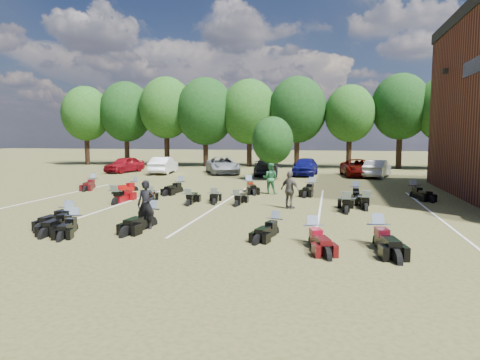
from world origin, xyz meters
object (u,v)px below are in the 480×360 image
(person_green, at_px, (270,178))
(motorcycle_14, at_px, (93,188))
(motorcycle_7, at_px, (116,204))
(car_4, at_px, (305,166))
(person_black, at_px, (146,205))
(person_grey, at_px, (290,190))
(car_0, at_px, (125,165))
(motorcycle_0, at_px, (69,227))
(motorcycle_3, at_px, (151,226))

(person_green, relative_size, motorcycle_14, 0.78)
(motorcycle_7, distance_m, motorcycle_14, 7.46)
(person_green, bearing_deg, motorcycle_7, 42.06)
(car_4, xyz_separation_m, person_black, (-4.59, -22.50, 0.12))
(person_green, bearing_deg, person_black, 77.52)
(person_green, xyz_separation_m, person_grey, (1.65, -4.96, -0.02))
(person_grey, bearing_deg, car_0, -11.21)
(car_4, distance_m, motorcycle_0, 24.16)
(motorcycle_14, bearing_deg, motorcycle_3, -64.38)
(car_4, xyz_separation_m, motorcycle_14, (-13.26, -11.75, -0.79))
(car_0, xyz_separation_m, car_4, (16.81, 0.37, 0.06))
(car_0, bearing_deg, motorcycle_0, -54.24)
(person_green, bearing_deg, person_grey, 113.10)
(motorcycle_14, bearing_deg, person_grey, -35.67)
(person_green, xyz_separation_m, motorcycle_14, (-11.90, 0.29, -0.93))
(person_black, distance_m, motorcycle_7, 6.42)
(person_black, relative_size, motorcycle_3, 0.74)
(car_4, distance_m, motorcycle_3, 22.51)
(motorcycle_0, bearing_deg, person_grey, 31.48)
(car_4, relative_size, person_green, 2.51)
(motorcycle_7, xyz_separation_m, motorcycle_14, (-4.73, 5.77, 0.00))
(person_grey, height_order, motorcycle_3, person_grey)
(motorcycle_3, height_order, motorcycle_14, motorcycle_3)
(person_black, height_order, motorcycle_3, person_black)
(person_black, height_order, person_green, person_green)
(motorcycle_0, relative_size, motorcycle_7, 0.93)
(person_grey, bearing_deg, motorcycle_0, 69.90)
(person_green, height_order, motorcycle_14, person_green)
(person_black, relative_size, person_grey, 1.01)
(motorcycle_14, bearing_deg, person_green, -15.89)
(car_4, bearing_deg, person_green, -92.21)
(car_0, xyz_separation_m, motorcycle_14, (3.54, -11.39, -0.74))
(car_0, relative_size, person_black, 2.36)
(person_green, height_order, motorcycle_3, person_green)
(person_black, height_order, motorcycle_14, person_black)
(person_grey, xyz_separation_m, motorcycle_0, (-7.89, -5.92, -0.91))
(motorcycle_0, height_order, motorcycle_14, motorcycle_14)
(car_0, bearing_deg, motorcycle_7, -50.72)
(person_green, distance_m, motorcycle_0, 12.58)
(person_grey, distance_m, motorcycle_3, 7.07)
(motorcycle_0, height_order, motorcycle_3, motorcycle_3)
(car_0, bearing_deg, motorcycle_14, -59.16)
(motorcycle_0, distance_m, motorcycle_14, 12.52)
(car_4, distance_m, person_green, 12.12)
(car_4, xyz_separation_m, motorcycle_0, (-7.60, -22.92, -0.79))
(motorcycle_0, distance_m, motorcycle_3, 3.12)
(car_4, height_order, motorcycle_3, car_4)
(person_green, bearing_deg, motorcycle_14, 3.28)
(person_black, height_order, person_grey, person_black)
(person_black, distance_m, motorcycle_14, 13.84)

